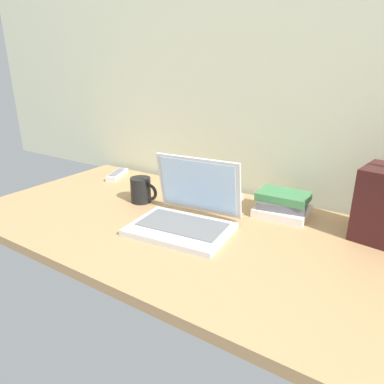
{
  "coord_description": "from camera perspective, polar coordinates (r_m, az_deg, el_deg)",
  "views": [
    {
      "loc": [
        0.55,
        -0.86,
        0.53
      ],
      "look_at": [
        -0.01,
        0.0,
        0.15
      ],
      "focal_mm": 32.69,
      "sensor_mm": 36.0,
      "label": 1
    }
  ],
  "objects": [
    {
      "name": "book_stack",
      "position": [
        1.26,
        14.58,
        -1.97
      ],
      "size": [
        0.19,
        0.16,
        0.08
      ],
      "color": "silver",
      "rests_on": "desk"
    },
    {
      "name": "desk",
      "position": [
        1.14,
        0.48,
        -6.47
      ],
      "size": [
        1.6,
        0.76,
        0.03
      ],
      "color": "tan",
      "rests_on": "ground"
    },
    {
      "name": "laptop",
      "position": [
        1.13,
        -0.88,
        -3.48
      ],
      "size": [
        0.33,
        0.29,
        0.22
      ],
      "color": "silver",
      "rests_on": "desk"
    },
    {
      "name": "remote_control_near",
      "position": [
        1.68,
        -12.11,
        2.8
      ],
      "size": [
        0.1,
        0.17,
        0.02
      ],
      "color": "#B7B7B7",
      "rests_on": "desk"
    },
    {
      "name": "coffee_mug",
      "position": [
        1.34,
        -8.24,
        0.31
      ],
      "size": [
        0.12,
        0.08,
        0.1
      ],
      "color": "black",
      "rests_on": "desk"
    },
    {
      "name": "remote_control_far",
      "position": [
        1.36,
        5.02,
        -0.95
      ],
      "size": [
        0.13,
        0.16,
        0.02
      ],
      "color": "#B7B7B7",
      "rests_on": "desk"
    }
  ]
}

